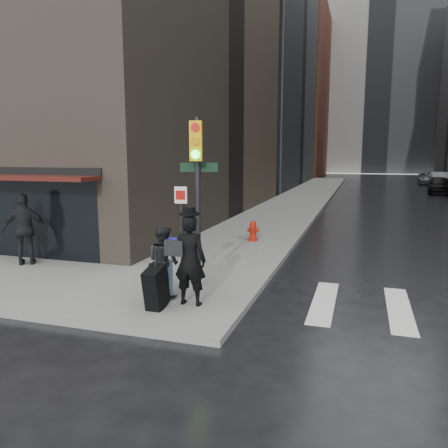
{
  "coord_description": "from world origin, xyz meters",
  "views": [
    {
      "loc": [
        4.2,
        -8.74,
        3.31
      ],
      "look_at": [
        0.41,
        3.23,
        1.3
      ],
      "focal_mm": 35.0,
      "sensor_mm": 36.0,
      "label": 1
    }
  ],
  "objects": [
    {
      "name": "parked_car_5",
      "position": [
        11.5,
        38.42,
        0.8
      ],
      "size": [
        1.78,
        4.9,
        1.6
      ],
      "primitive_type": "imported",
      "rotation": [
        0.0,
        0.0,
        -0.02
      ],
      "color": "#535258",
      "rests_on": "ground"
    },
    {
      "name": "traffic_light",
      "position": [
        0.49,
        0.81,
        2.74
      ],
      "size": [
        0.98,
        0.55,
        4.01
      ],
      "rotation": [
        0.0,
        0.0,
        0.22
      ],
      "color": "black",
      "rests_on": "ground"
    },
    {
      "name": "bldg_left_mid",
      "position": [
        -13.0,
        38.0,
        17.0
      ],
      "size": [
        22.0,
        24.0,
        34.0
      ],
      "primitive_type": "cube",
      "color": "gray",
      "rests_on": "ground"
    },
    {
      "name": "bldg_left_far",
      "position": [
        -13.0,
        62.0,
        13.0
      ],
      "size": [
        22.0,
        20.0,
        26.0
      ],
      "primitive_type": "cube",
      "color": "brown",
      "rests_on": "ground"
    },
    {
      "name": "bldg_distant",
      "position": [
        6.0,
        78.0,
        16.0
      ],
      "size": [
        40.0,
        12.0,
        32.0
      ],
      "primitive_type": "cube",
      "color": "gray",
      "rests_on": "ground"
    },
    {
      "name": "parked_car_6",
      "position": [
        11.39,
        45.0,
        0.7
      ],
      "size": [
        2.73,
        5.24,
        1.41
      ],
      "primitive_type": "imported",
      "rotation": [
        0.0,
        0.0,
        -0.08
      ],
      "color": "#545459",
      "rests_on": "ground"
    },
    {
      "name": "ground",
      "position": [
        0.0,
        0.0,
        0.0
      ],
      "size": [
        140.0,
        140.0,
        0.0
      ],
      "primitive_type": "plane",
      "color": "black",
      "rests_on": "ground"
    },
    {
      "name": "sidewalk_left",
      "position": [
        0.0,
        27.0,
        0.07
      ],
      "size": [
        4.0,
        50.0,
        0.15
      ],
      "primitive_type": "cube",
      "color": "slate",
      "rests_on": "ground"
    },
    {
      "name": "fire_hydrant",
      "position": [
        0.45,
        6.64,
        0.49
      ],
      "size": [
        0.43,
        0.33,
        0.76
      ],
      "rotation": [
        0.0,
        0.0,
        0.16
      ],
      "color": "#AD190A",
      "rests_on": "ground"
    },
    {
      "name": "man_overcoat",
      "position": [
        0.71,
        -0.55,
        1.04
      ],
      "size": [
        1.09,
        1.08,
        2.12
      ],
      "rotation": [
        0.0,
        0.0,
        3.17
      ],
      "color": "black",
      "rests_on": "ground"
    },
    {
      "name": "man_jeans",
      "position": [
        0.05,
        -0.09,
        0.95
      ],
      "size": [
        1.09,
        0.98,
        1.6
      ],
      "rotation": [
        0.0,
        0.0,
        2.67
      ],
      "color": "black",
      "rests_on": "ground"
    },
    {
      "name": "man_greycoat",
      "position": [
        -4.97,
        1.3,
        1.18
      ],
      "size": [
        1.28,
        1.08,
        2.05
      ],
      "rotation": [
        0.0,
        0.0,
        3.72
      ],
      "color": "black",
      "rests_on": "ground"
    },
    {
      "name": "parked_car_4",
      "position": [
        10.47,
        31.85,
        0.75
      ],
      "size": [
        2.15,
        4.53,
        1.5
      ],
      "primitive_type": "imported",
      "rotation": [
        0.0,
        0.0,
        -0.09
      ],
      "color": "black",
      "rests_on": "ground"
    }
  ]
}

